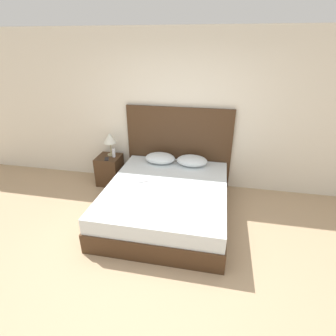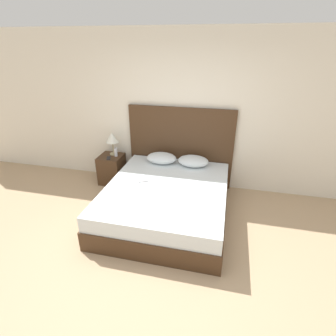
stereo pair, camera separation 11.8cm
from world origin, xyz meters
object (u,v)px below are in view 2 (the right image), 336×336
at_px(table_lamp, 112,138).
at_px(phone_on_nightstand, 109,158).
at_px(bed, 166,201).
at_px(phone_on_bed, 143,181).
at_px(nightstand, 112,169).

bearing_deg(table_lamp, phone_on_nightstand, -93.25).
height_order(bed, phone_on_bed, phone_on_bed).
xyz_separation_m(nightstand, phone_on_nightstand, (0.01, -0.11, 0.28)).
height_order(nightstand, table_lamp, table_lamp).
bearing_deg(nightstand, bed, -32.73).
height_order(bed, phone_on_nightstand, phone_on_nightstand).
bearing_deg(phone_on_bed, table_lamp, 135.45).
distance_m(bed, phone_on_nightstand, 1.47).
bearing_deg(phone_on_nightstand, table_lamp, 86.75).
bearing_deg(nightstand, table_lamp, 74.33).
distance_m(nightstand, phone_on_nightstand, 0.30).
distance_m(bed, nightstand, 1.51).
relative_size(phone_on_bed, table_lamp, 0.38).
relative_size(bed, phone_on_nightstand, 12.67).
height_order(phone_on_bed, phone_on_nightstand, phone_on_nightstand).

